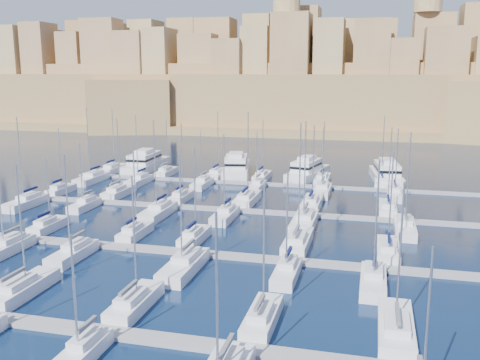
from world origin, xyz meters
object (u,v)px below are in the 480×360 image
(motor_yacht_a, at_px, (145,162))
(motor_yacht_b, at_px, (236,166))
(motor_yacht_c, at_px, (307,170))
(motor_yacht_d, at_px, (386,174))
(sailboat_2, at_px, (23,288))
(sailboat_4, at_px, (262,318))

(motor_yacht_a, xyz_separation_m, motor_yacht_b, (22.18, 0.12, 0.00))
(motor_yacht_c, distance_m, motor_yacht_d, 16.69)
(motor_yacht_a, relative_size, motor_yacht_b, 0.96)
(motor_yacht_b, bearing_deg, sailboat_2, -93.60)
(sailboat_2, distance_m, motor_yacht_c, 72.82)
(sailboat_2, bearing_deg, motor_yacht_b, 86.40)
(motor_yacht_b, height_order, motor_yacht_d, same)
(motor_yacht_c, bearing_deg, motor_yacht_a, 178.51)
(motor_yacht_a, xyz_separation_m, motor_yacht_c, (38.59, -1.00, -0.00))
(sailboat_4, relative_size, motor_yacht_c, 0.78)
(motor_yacht_a, bearing_deg, sailboat_4, -58.73)
(sailboat_4, relative_size, motor_yacht_d, 0.75)
(motor_yacht_b, relative_size, motor_yacht_c, 1.14)
(sailboat_2, xyz_separation_m, motor_yacht_b, (4.46, 70.88, 0.98))
(motor_yacht_a, height_order, motor_yacht_c, same)
(sailboat_2, height_order, motor_yacht_c, sailboat_2)
(motor_yacht_a, distance_m, motor_yacht_d, 55.28)
(sailboat_2, relative_size, motor_yacht_d, 0.79)
(motor_yacht_a, distance_m, motor_yacht_b, 22.18)
(sailboat_4, bearing_deg, motor_yacht_b, 106.45)
(motor_yacht_a, height_order, motor_yacht_b, same)
(motor_yacht_c, bearing_deg, sailboat_4, -86.21)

